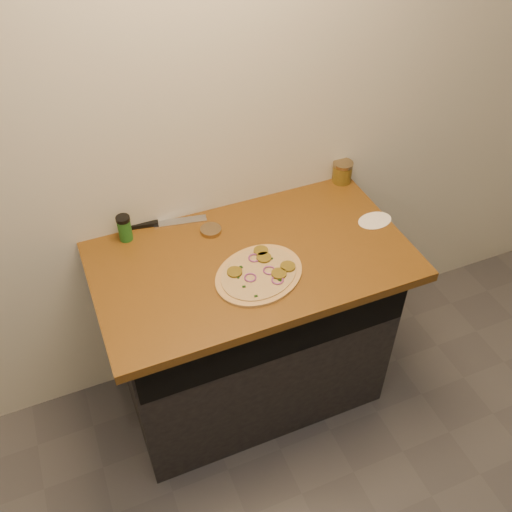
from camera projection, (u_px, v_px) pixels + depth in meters
name	position (u px, v px, depth m)	size (l,w,h in m)	color
cabinet	(250.00, 330.00, 2.50)	(1.10, 0.60, 0.86)	black
countertop	(252.00, 260.00, 2.17)	(1.20, 0.70, 0.04)	brown
pizza	(259.00, 273.00, 2.07)	(0.45, 0.45, 0.02)	tan
chefs_knife	(161.00, 223.00, 2.29)	(0.31, 0.09, 0.02)	#B7BAC1
mason_jar_lid	(211.00, 230.00, 2.25)	(0.08, 0.08, 0.02)	#977F58
salsa_jar	(342.00, 172.00, 2.48)	(0.09, 0.09, 0.10)	maroon
spice_shaker	(125.00, 228.00, 2.19)	(0.05, 0.05, 0.11)	#1E5D1D
flour_spill	(375.00, 220.00, 2.31)	(0.15, 0.15, 0.00)	white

